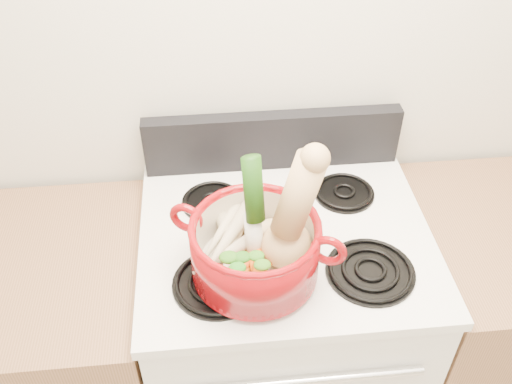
{
  "coord_description": "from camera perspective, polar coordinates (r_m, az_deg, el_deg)",
  "views": [
    {
      "loc": [
        -0.19,
        0.33,
        2.03
      ],
      "look_at": [
        -0.1,
        1.24,
        1.24
      ],
      "focal_mm": 40.0,
      "sensor_mm": 36.0,
      "label": 1
    }
  ],
  "objects": [
    {
      "name": "burner_front_left",
      "position": [
        1.41,
        -3.85,
        -8.97
      ],
      "size": [
        0.22,
        0.22,
        0.02
      ],
      "primitive_type": "cylinder",
      "color": "black",
      "rests_on": "cooktop"
    },
    {
      "name": "burner_back_right",
      "position": [
        1.66,
        8.81,
        0.03
      ],
      "size": [
        0.17,
        0.17,
        0.02
      ],
      "primitive_type": "cylinder",
      "color": "black",
      "rests_on": "cooktop"
    },
    {
      "name": "stove_body",
      "position": [
        1.91,
        2.47,
        -14.55
      ],
      "size": [
        0.76,
        0.65,
        0.92
      ],
      "primitive_type": "cube",
      "color": "white",
      "rests_on": "floor"
    },
    {
      "name": "oven_handle",
      "position": [
        1.46,
        4.7,
        -18.32
      ],
      "size": [
        0.6,
        0.02,
        0.02
      ],
      "primitive_type": "cylinder",
      "rotation": [
        0.0,
        1.57,
        0.0
      ],
      "color": "silver",
      "rests_on": "stove_body"
    },
    {
      "name": "pot_handle_left",
      "position": [
        1.37,
        -7.0,
        -2.58
      ],
      "size": [
        0.09,
        0.05,
        0.09
      ],
      "primitive_type": "torus",
      "rotation": [
        1.57,
        0.0,
        -0.41
      ],
      "color": "maroon",
      "rests_on": "dutch_oven"
    },
    {
      "name": "burner_front_right",
      "position": [
        1.46,
        11.37,
        -7.67
      ],
      "size": [
        0.22,
        0.22,
        0.02
      ],
      "primitive_type": "cylinder",
      "color": "black",
      "rests_on": "cooktop"
    },
    {
      "name": "parsnip_4",
      "position": [
        1.41,
        -3.25,
        -3.54
      ],
      "size": [
        0.14,
        0.2,
        0.06
      ],
      "primitive_type": "cone",
      "rotation": [
        1.66,
        0.0,
        -0.55
      ],
      "color": "beige",
      "rests_on": "dutch_oven"
    },
    {
      "name": "cooktop",
      "position": [
        1.54,
        2.96,
        -4.49
      ],
      "size": [
        0.78,
        0.67,
        0.03
      ],
      "primitive_type": "cube",
      "color": "white",
      "rests_on": "stove_body"
    },
    {
      "name": "parsnip_3",
      "position": [
        1.36,
        -3.3,
        -6.25
      ],
      "size": [
        0.17,
        0.11,
        0.05
      ],
      "primitive_type": "cone",
      "rotation": [
        1.66,
        0.0,
        -1.09
      ],
      "color": "beige",
      "rests_on": "dutch_oven"
    },
    {
      "name": "parsnip_0",
      "position": [
        1.41,
        -2.93,
        -5.25
      ],
      "size": [
        0.14,
        0.21,
        0.06
      ],
      "primitive_type": "cone",
      "rotation": [
        1.66,
        0.0,
        -0.48
      ],
      "color": "beige",
      "rests_on": "dutch_oven"
    },
    {
      "name": "carrot_2",
      "position": [
        1.34,
        -0.24,
        -7.47
      ],
      "size": [
        0.05,
        0.16,
        0.04
      ],
      "primitive_type": "cone",
      "rotation": [
        1.66,
        0.0,
        0.15
      ],
      "color": "#CF640A",
      "rests_on": "dutch_oven"
    },
    {
      "name": "wall_back",
      "position": [
        1.61,
        1.63,
        13.76
      ],
      "size": [
        3.5,
        0.02,
        2.6
      ],
      "primitive_type": "cube",
      "color": "silver",
      "rests_on": "floor"
    },
    {
      "name": "parsnip_1",
      "position": [
        1.39,
        -2.54,
        -5.66
      ],
      "size": [
        0.11,
        0.23,
        0.07
      ],
      "primitive_type": "cone",
      "rotation": [
        1.66,
        0.0,
        -0.28
      ],
      "color": "beige",
      "rests_on": "dutch_oven"
    },
    {
      "name": "control_backsplash",
      "position": [
        1.7,
        1.67,
        5.18
      ],
      "size": [
        0.76,
        0.05,
        0.18
      ],
      "primitive_type": "cube",
      "color": "black",
      "rests_on": "cooktop"
    },
    {
      "name": "leek",
      "position": [
        1.3,
        -0.18,
        -2.1
      ],
      "size": [
        0.07,
        0.11,
        0.3
      ],
      "primitive_type": "cylinder",
      "rotation": [
        -0.21,
        0.0,
        0.24
      ],
      "color": "silver",
      "rests_on": "dutch_oven"
    },
    {
      "name": "carrot_4",
      "position": [
        1.35,
        0.23,
        -6.43
      ],
      "size": [
        0.05,
        0.14,
        0.04
      ],
      "primitive_type": "cone",
      "rotation": [
        1.66,
        0.0,
        -0.17
      ],
      "color": "#D05D0A",
      "rests_on": "dutch_oven"
    },
    {
      "name": "squash",
      "position": [
        1.29,
        3.69,
        -2.14
      ],
      "size": [
        0.25,
        0.2,
        0.34
      ],
      "primitive_type": null,
      "rotation": [
        0.0,
        0.3,
        0.36
      ],
      "color": "tan",
      "rests_on": "dutch_oven"
    },
    {
      "name": "carrot_3",
      "position": [
        1.32,
        0.01,
        -8.68
      ],
      "size": [
        0.11,
        0.11,
        0.04
      ],
      "primitive_type": "cone",
      "rotation": [
        1.66,
        0.0,
        -0.8
      ],
      "color": "#B93F09",
      "rests_on": "dutch_oven"
    },
    {
      "name": "dutch_oven",
      "position": [
        1.36,
        -0.08,
        -5.73
      ],
      "size": [
        0.41,
        0.41,
        0.15
      ],
      "primitive_type": "cylinder",
      "rotation": [
        0.0,
        0.0,
        -0.41
      ],
      "color": "maroon",
      "rests_on": "burner_front_left"
    },
    {
      "name": "carrot_1",
      "position": [
        1.36,
        -0.89,
        -7.13
      ],
      "size": [
        0.12,
        0.15,
        0.05
      ],
      "primitive_type": "cone",
      "rotation": [
        1.66,
        0.0,
        -0.62
      ],
      "color": "#D4450A",
      "rests_on": "dutch_oven"
    },
    {
      "name": "parsnip_2",
      "position": [
        1.39,
        -2.32,
        -5.0
      ],
      "size": [
        0.09,
        0.2,
        0.06
      ],
      "primitive_type": "cone",
      "rotation": [
        1.66,
        0.0,
        0.26
      ],
      "color": "beige",
      "rests_on": "dutch_oven"
    },
    {
      "name": "ginger",
      "position": [
        1.44,
        0.31,
        -3.76
      ],
      "size": [
        0.09,
        0.07,
        0.05
      ],
      "primitive_type": "ellipsoid",
      "rotation": [
        0.0,
        0.0,
        -0.12
      ],
      "color": "tan",
      "rests_on": "dutch_oven"
    },
    {
      "name": "carrot_0",
      "position": [
        1.37,
        -0.98,
        -7.06
      ],
      "size": [
        0.06,
        0.16,
        0.04
      ],
      "primitive_type": "cone",
      "rotation": [
        1.66,
        0.0,
        -0.19
      ],
      "color": "#CB520A",
      "rests_on": "dutch_oven"
    },
    {
      "name": "pot_handle_right",
      "position": [
        1.3,
        7.26,
        -5.84
      ],
      "size": [
        0.09,
        0.05,
        0.09
      ],
      "primitive_type": "torus",
      "rotation": [
        1.57,
        0.0,
        -0.41
      ],
      "color": "maroon",
      "rests_on": "dutch_oven"
    },
    {
      "name": "burner_back_left",
      "position": [
        1.62,
        -4.38,
        -0.86
      ],
      "size": [
        0.17,
        0.17,
        0.02
      ],
      "primitive_type": "cylinder",
      "color": "black",
      "rests_on": "cooktop"
    },
    {
      "name": "parsnip_5",
      "position": [
        1.37,
        -2.95,
        -4.78
      ],
      "size": [
        0.17,
        0.22,
        0.06
      ],
      "primitive_type": "cone",
      "rotation": [
        1.66,
        0.0,
        -0.59
      ],
      "color": "beige",
      "rests_on": "dutch_oven"
    }
  ]
}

